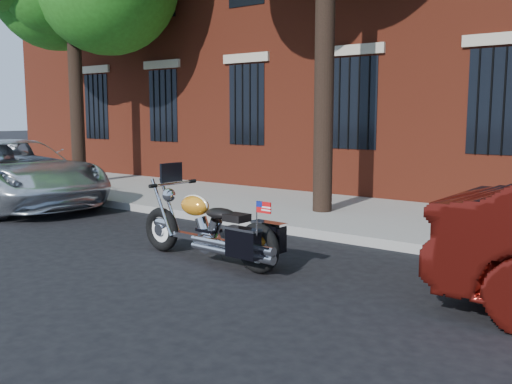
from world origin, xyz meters
The scene contains 5 objects.
ground centered at (0.00, 0.00, 0.00)m, with size 120.00×120.00×0.00m, color black.
curb centered at (0.00, 1.38, 0.07)m, with size 40.00×0.16×0.15m, color gray.
sidewalk centered at (0.00, 3.26, 0.07)m, with size 40.00×3.60×0.15m, color gray.
motorcycle centered at (1.02, -0.80, 0.44)m, with size 2.54×0.78×1.29m.
car_silver centered at (-5.56, 0.21, 0.71)m, with size 2.37×5.13×1.43m, color silver.
Camera 1 is at (5.93, -6.32, 1.96)m, focal length 40.00 mm.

